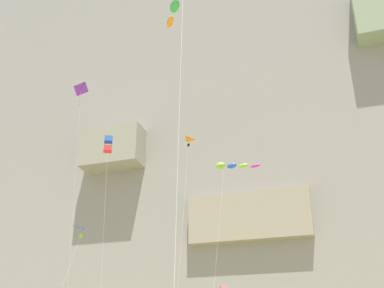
{
  "coord_description": "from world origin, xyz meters",
  "views": [
    {
      "loc": [
        11.45,
        -11.61,
        3.99
      ],
      "look_at": [
        1.34,
        19.4,
        19.05
      ],
      "focal_mm": 44.51,
      "sensor_mm": 36.0,
      "label": 1
    }
  ],
  "objects_px": {
    "kite_delta_low_center": "(186,152)",
    "kite_windsock_mid_right": "(231,166)",
    "kite_diamond_high_left": "(81,97)",
    "kite_box_high_center": "(108,145)",
    "kite_delta_far_right": "(83,239)"
  },
  "relations": [
    {
      "from": "kite_delta_far_right",
      "to": "kite_delta_low_center",
      "type": "bearing_deg",
      "value": 80.35
    },
    {
      "from": "kite_delta_low_center",
      "to": "kite_diamond_high_left",
      "type": "bearing_deg",
      "value": -141.65
    },
    {
      "from": "kite_diamond_high_left",
      "to": "kite_delta_far_right",
      "type": "height_order",
      "value": "kite_diamond_high_left"
    },
    {
      "from": "kite_box_high_center",
      "to": "kite_delta_low_center",
      "type": "distance_m",
      "value": 9.47
    },
    {
      "from": "kite_delta_low_center",
      "to": "kite_windsock_mid_right",
      "type": "relative_size",
      "value": 1.44
    },
    {
      "from": "kite_diamond_high_left",
      "to": "kite_delta_low_center",
      "type": "relative_size",
      "value": 1.21
    },
    {
      "from": "kite_delta_low_center",
      "to": "kite_windsock_mid_right",
      "type": "distance_m",
      "value": 17.91
    },
    {
      "from": "kite_diamond_high_left",
      "to": "kite_delta_far_right",
      "type": "xyz_separation_m",
      "value": [
        7.5,
        -8.87,
        -19.53
      ]
    },
    {
      "from": "kite_box_high_center",
      "to": "kite_diamond_high_left",
      "type": "bearing_deg",
      "value": -113.86
    },
    {
      "from": "kite_delta_far_right",
      "to": "kite_windsock_mid_right",
      "type": "distance_m",
      "value": 13.73
    },
    {
      "from": "kite_box_high_center",
      "to": "kite_diamond_high_left",
      "type": "xyz_separation_m",
      "value": [
        -1.85,
        -4.19,
        4.63
      ]
    },
    {
      "from": "kite_diamond_high_left",
      "to": "kite_delta_far_right",
      "type": "relative_size",
      "value": 2.55
    },
    {
      "from": "kite_box_high_center",
      "to": "kite_delta_far_right",
      "type": "distance_m",
      "value": 20.6
    },
    {
      "from": "kite_box_high_center",
      "to": "kite_windsock_mid_right",
      "type": "bearing_deg",
      "value": -28.39
    },
    {
      "from": "kite_diamond_high_left",
      "to": "kite_delta_low_center",
      "type": "distance_m",
      "value": 14.2
    }
  ]
}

